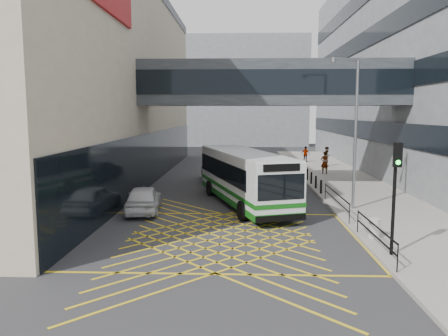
# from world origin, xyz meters

# --- Properties ---
(ground) EXTENTS (120.00, 120.00, 0.00)m
(ground) POSITION_xyz_m (0.00, 0.00, 0.00)
(ground) COLOR #333335
(building_whsmith) EXTENTS (24.17, 42.00, 16.00)m
(building_whsmith) POSITION_xyz_m (-17.98, 16.00, 8.00)
(building_whsmith) COLOR #BAAB90
(building_whsmith) RESTS_ON ground
(building_far) EXTENTS (28.00, 16.00, 18.00)m
(building_far) POSITION_xyz_m (-2.00, 60.00, 9.00)
(building_far) COLOR slate
(building_far) RESTS_ON ground
(skybridge) EXTENTS (20.00, 4.10, 3.00)m
(skybridge) POSITION_xyz_m (3.00, 12.00, 7.50)
(skybridge) COLOR #34393E
(skybridge) RESTS_ON ground
(pavement) EXTENTS (6.00, 54.00, 0.16)m
(pavement) POSITION_xyz_m (9.00, 15.00, 0.08)
(pavement) COLOR gray
(pavement) RESTS_ON ground
(box_junction) EXTENTS (12.00, 9.00, 0.01)m
(box_junction) POSITION_xyz_m (0.00, 0.00, 0.00)
(box_junction) COLOR gold
(box_junction) RESTS_ON ground
(bus) EXTENTS (5.95, 11.69, 3.21)m
(bus) POSITION_xyz_m (1.06, 7.07, 1.72)
(bus) COLOR silver
(bus) RESTS_ON ground
(car_white) EXTENTS (2.51, 5.03, 1.54)m
(car_white) POSITION_xyz_m (-4.50, 4.78, 0.77)
(car_white) COLOR silver
(car_white) RESTS_ON ground
(car_dark) EXTENTS (2.91, 5.32, 1.57)m
(car_dark) POSITION_xyz_m (-1.24, 16.18, 0.79)
(car_dark) COLOR #232228
(car_dark) RESTS_ON ground
(car_silver) EXTENTS (2.83, 4.52, 1.31)m
(car_silver) POSITION_xyz_m (2.92, 13.02, 0.65)
(car_silver) COLOR #9899A0
(car_silver) RESTS_ON ground
(traffic_light) EXTENTS (0.31, 0.50, 4.27)m
(traffic_light) POSITION_xyz_m (6.59, -2.74, 2.94)
(traffic_light) COLOR black
(traffic_light) RESTS_ON pavement
(street_lamp) EXTENTS (1.78, 0.99, 8.22)m
(street_lamp) POSITION_xyz_m (7.03, 5.37, 4.84)
(street_lamp) COLOR slate
(street_lamp) RESTS_ON pavement
(litter_bin) EXTENTS (0.48, 0.48, 0.83)m
(litter_bin) POSITION_xyz_m (6.64, -0.35, 0.57)
(litter_bin) COLOR #ADA89E
(litter_bin) RESTS_ON pavement
(kerb_railings) EXTENTS (0.05, 12.54, 1.00)m
(kerb_railings) POSITION_xyz_m (6.15, 1.78, 0.88)
(kerb_railings) COLOR black
(kerb_railings) RESTS_ON pavement
(bollards) EXTENTS (0.14, 10.14, 0.90)m
(bollards) POSITION_xyz_m (6.25, 15.00, 0.61)
(bollards) COLOR black
(bollards) RESTS_ON pavement
(pedestrian_a) EXTENTS (0.90, 0.73, 1.97)m
(pedestrian_a) POSITION_xyz_m (8.30, 19.59, 1.14)
(pedestrian_a) COLOR gray
(pedestrian_a) RESTS_ON pavement
(pedestrian_b) EXTENTS (1.11, 0.96, 1.96)m
(pedestrian_b) POSITION_xyz_m (9.60, 25.11, 1.14)
(pedestrian_b) COLOR gray
(pedestrian_b) RESTS_ON pavement
(pedestrian_c) EXTENTS (1.10, 0.98, 1.70)m
(pedestrian_c) POSITION_xyz_m (8.02, 28.90, 1.01)
(pedestrian_c) COLOR gray
(pedestrian_c) RESTS_ON pavement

